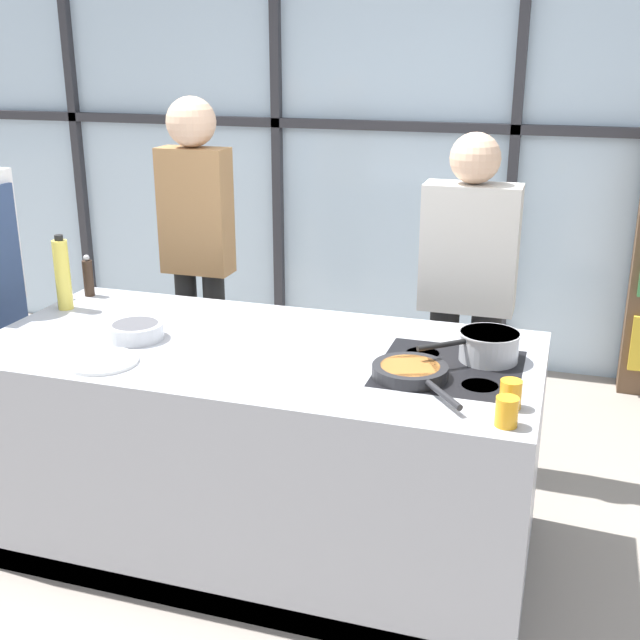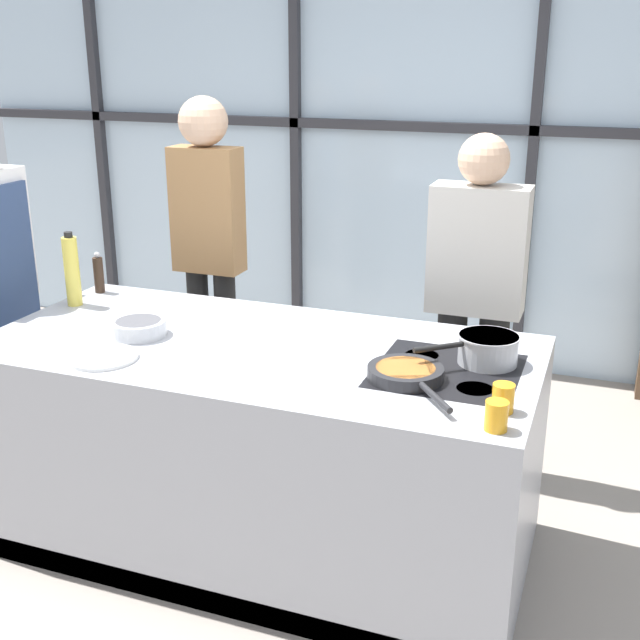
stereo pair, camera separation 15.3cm
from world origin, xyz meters
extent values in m
plane|color=gray|center=(0.00, 0.00, 0.00)|extent=(18.00, 18.00, 0.00)
cube|color=silver|center=(0.00, 2.35, 1.40)|extent=(6.40, 0.04, 2.80)
cube|color=#2D2D33|center=(0.00, 2.30, 1.54)|extent=(6.40, 0.06, 0.06)
cube|color=#2D2D33|center=(-2.30, 2.30, 1.40)|extent=(0.06, 0.06, 2.80)
cube|color=#2D2D33|center=(-0.77, 2.30, 1.40)|extent=(0.06, 0.06, 2.80)
cube|color=#2D2D33|center=(0.77, 2.30, 1.40)|extent=(0.06, 0.06, 2.80)
cube|color=#A8AAB2|center=(0.00, 0.00, 0.44)|extent=(2.21, 1.04, 0.89)
cube|color=black|center=(0.76, 0.00, 0.88)|extent=(0.52, 0.52, 0.01)
cube|color=black|center=(0.00, -0.50, 0.05)|extent=(2.16, 0.03, 0.10)
cylinder|color=#38383D|center=(0.64, -0.12, 0.88)|extent=(0.13, 0.13, 0.01)
cylinder|color=#38383D|center=(0.89, -0.12, 0.88)|extent=(0.13, 0.13, 0.01)
cylinder|color=#38383D|center=(0.64, 0.12, 0.88)|extent=(0.13, 0.13, 0.01)
cylinder|color=#38383D|center=(0.89, 0.12, 0.88)|extent=(0.13, 0.13, 0.01)
cylinder|color=black|center=(-1.43, 0.22, 0.43)|extent=(0.14, 0.14, 0.86)
cylinder|color=black|center=(-0.62, 0.92, 0.45)|extent=(0.12, 0.12, 0.89)
cylinder|color=black|center=(-0.78, 0.92, 0.45)|extent=(0.12, 0.12, 0.89)
cube|color=#A37547|center=(-0.70, 0.92, 1.21)|extent=(0.36, 0.16, 0.64)
sphere|color=#D8AD8C|center=(-0.70, 0.92, 1.66)|extent=(0.25, 0.25, 0.25)
cylinder|color=black|center=(0.80, 0.92, 0.41)|extent=(0.14, 0.14, 0.83)
cylinder|color=black|center=(0.60, 0.92, 0.41)|extent=(0.14, 0.14, 0.83)
cube|color=beige|center=(0.70, 0.92, 1.12)|extent=(0.44, 0.20, 0.60)
sphere|color=#D8AD8C|center=(0.70, 0.92, 1.54)|extent=(0.23, 0.23, 0.23)
cylinder|color=#232326|center=(0.64, -0.12, 0.91)|extent=(0.27, 0.27, 0.04)
cylinder|color=#B26B2D|center=(0.64, -0.12, 0.93)|extent=(0.21, 0.21, 0.01)
cylinder|color=#232326|center=(0.79, -0.32, 0.92)|extent=(0.15, 0.19, 0.02)
cylinder|color=silver|center=(0.89, 0.12, 0.94)|extent=(0.22, 0.22, 0.11)
cylinder|color=silver|center=(0.89, 0.12, 1.00)|extent=(0.23, 0.23, 0.01)
cylinder|color=black|center=(0.73, -0.01, 0.98)|extent=(0.16, 0.14, 0.02)
cylinder|color=white|center=(-0.49, -0.34, 0.90)|extent=(0.27, 0.27, 0.01)
cylinder|color=silver|center=(-0.50, -0.07, 0.92)|extent=(0.23, 0.23, 0.06)
cylinder|color=#4C4C51|center=(-0.50, -0.07, 0.95)|extent=(0.18, 0.18, 0.01)
cylinder|color=#E0CC4C|center=(-1.00, 0.18, 1.05)|extent=(0.07, 0.07, 0.32)
cylinder|color=black|center=(-1.00, 0.18, 1.22)|extent=(0.04, 0.04, 0.02)
cylinder|color=#332319|center=(-1.01, 0.39, 0.97)|extent=(0.05, 0.05, 0.17)
sphere|color=#B2B2B7|center=(-1.01, 0.39, 1.07)|extent=(0.03, 0.03, 0.03)
cylinder|color=orange|center=(1.00, -0.42, 0.94)|extent=(0.07, 0.07, 0.10)
cylinder|color=orange|center=(1.00, -0.28, 0.94)|extent=(0.07, 0.07, 0.10)
camera|label=1|loc=(1.13, -2.75, 2.01)|focal=45.00mm
camera|label=2|loc=(1.28, -2.70, 2.01)|focal=45.00mm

